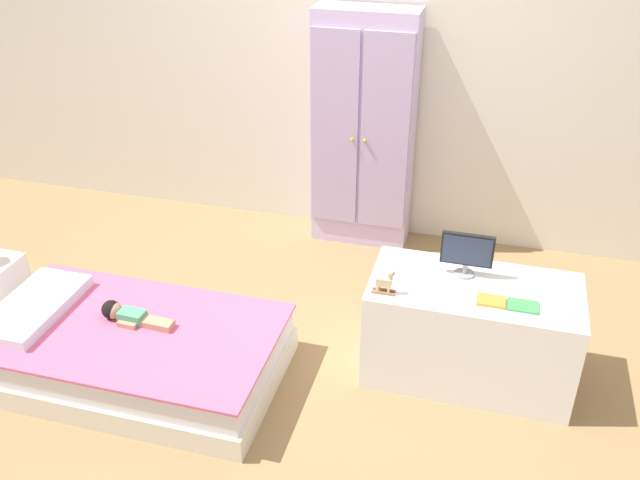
% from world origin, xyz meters
% --- Properties ---
extents(ground_plane, '(10.00, 10.00, 0.02)m').
position_xyz_m(ground_plane, '(0.00, 0.00, -0.01)').
color(ground_plane, '#99754C').
extents(back_wall, '(6.40, 0.05, 2.70)m').
position_xyz_m(back_wall, '(0.00, 1.57, 1.35)').
color(back_wall, silver).
rests_on(back_wall, ground_plane).
extents(bed, '(1.49, 0.85, 0.28)m').
position_xyz_m(bed, '(-0.72, -0.29, 0.14)').
color(bed, silver).
rests_on(bed, ground_plane).
extents(pillow, '(0.32, 0.61, 0.06)m').
position_xyz_m(pillow, '(-1.27, -0.29, 0.31)').
color(pillow, silver).
rests_on(pillow, bed).
extents(doll, '(0.39, 0.14, 0.10)m').
position_xyz_m(doll, '(-0.78, -0.24, 0.32)').
color(doll, '#4CA375').
rests_on(doll, bed).
extents(wardrobe, '(0.64, 0.29, 1.55)m').
position_xyz_m(wardrobe, '(0.08, 1.40, 0.78)').
color(wardrobe, silver).
rests_on(wardrobe, ground_plane).
extents(tv_stand, '(1.01, 0.51, 0.54)m').
position_xyz_m(tv_stand, '(0.91, 0.16, 0.27)').
color(tv_stand, white).
rests_on(tv_stand, ground_plane).
extents(tv_monitor, '(0.25, 0.10, 0.23)m').
position_xyz_m(tv_monitor, '(0.85, 0.24, 0.67)').
color(tv_monitor, '#99999E').
rests_on(tv_monitor, tv_stand).
extents(rocking_horse_toy, '(0.11, 0.04, 0.13)m').
position_xyz_m(rocking_horse_toy, '(0.50, -0.01, 0.60)').
color(rocking_horse_toy, '#8E6642').
rests_on(rocking_horse_toy, tv_stand).
extents(book_orange, '(0.13, 0.09, 0.01)m').
position_xyz_m(book_orange, '(0.99, 0.04, 0.55)').
color(book_orange, orange).
rests_on(book_orange, tv_stand).
extents(book_green, '(0.14, 0.10, 0.01)m').
position_xyz_m(book_green, '(1.13, 0.04, 0.54)').
color(book_green, '#429E51').
rests_on(book_green, tv_stand).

